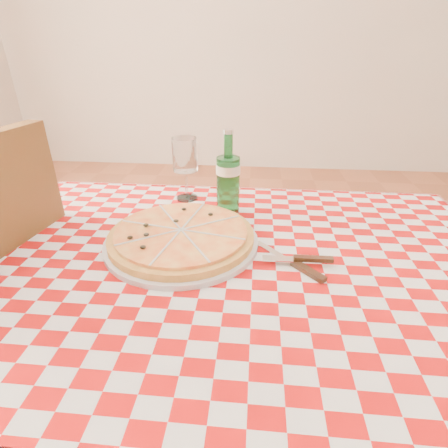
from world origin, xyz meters
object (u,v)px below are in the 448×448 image
Objects in this scene: water_bottle at (228,173)px; wine_glass at (186,169)px; pizza_plate at (181,235)px; dining_table at (230,293)px.

water_bottle reaches higher than wine_glass.
water_bottle is (0.10, 0.19, 0.10)m from pizza_plate.
dining_table is at bearing -25.49° from pizza_plate.
dining_table is 0.43m from wine_glass.
pizza_plate is 0.29m from wine_glass.
pizza_plate is at bearing -117.93° from water_bottle.
water_bottle reaches higher than pizza_plate.
water_bottle is (-0.03, 0.25, 0.22)m from dining_table.
wine_glass is (-0.14, 0.09, -0.02)m from water_bottle.
pizza_plate is at bearing -81.89° from wine_glass.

